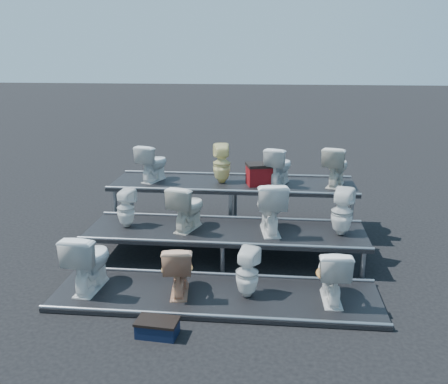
# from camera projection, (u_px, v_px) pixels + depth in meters

# --- Properties ---
(ground) EXTENTS (80.00, 80.00, 0.00)m
(ground) POSITION_uv_depth(u_px,v_px,m) (226.00, 258.00, 7.69)
(ground) COLOR black
(ground) RESTS_ON ground
(tier_front) EXTENTS (4.20, 1.20, 0.06)m
(tier_front) POSITION_uv_depth(u_px,v_px,m) (216.00, 296.00, 6.44)
(tier_front) COLOR black
(tier_front) RESTS_ON ground
(tier_mid) EXTENTS (4.20, 1.20, 0.46)m
(tier_mid) POSITION_uv_depth(u_px,v_px,m) (226.00, 244.00, 7.63)
(tier_mid) COLOR black
(tier_mid) RESTS_ON ground
(tier_back) EXTENTS (4.20, 1.20, 0.86)m
(tier_back) POSITION_uv_depth(u_px,v_px,m) (233.00, 206.00, 8.82)
(tier_back) COLOR black
(tier_back) RESTS_ON ground
(toilet_0) EXTENTS (0.51, 0.81, 0.80)m
(toilet_0) POSITION_uv_depth(u_px,v_px,m) (89.00, 260.00, 6.48)
(toilet_0) COLOR white
(toilet_0) RESTS_ON tier_front
(toilet_1) EXTENTS (0.46, 0.71, 0.68)m
(toilet_1) POSITION_uv_depth(u_px,v_px,m) (179.00, 268.00, 6.38)
(toilet_1) COLOR tan
(toilet_1) RESTS_ON tier_front
(toilet_2) EXTENTS (0.36, 0.37, 0.64)m
(toilet_2) POSITION_uv_depth(u_px,v_px,m) (247.00, 273.00, 6.30)
(toilet_2) COLOR white
(toilet_2) RESTS_ON tier_front
(toilet_3) EXTENTS (0.42, 0.71, 0.71)m
(toilet_3) POSITION_uv_depth(u_px,v_px,m) (332.00, 274.00, 6.19)
(toilet_3) COLOR white
(toilet_3) RESTS_ON tier_front
(toilet_4) EXTENTS (0.35, 0.35, 0.60)m
(toilet_4) POSITION_uv_depth(u_px,v_px,m) (126.00, 208.00, 7.63)
(toilet_4) COLOR white
(toilet_4) RESTS_ON tier_mid
(toilet_5) EXTENTS (0.59, 0.77, 0.70)m
(toilet_5) POSITION_uv_depth(u_px,v_px,m) (187.00, 207.00, 7.53)
(toilet_5) COLOR silver
(toilet_5) RESTS_ON tier_mid
(toilet_6) EXTENTS (0.55, 0.83, 0.79)m
(toilet_6) POSITION_uv_depth(u_px,v_px,m) (270.00, 207.00, 7.39)
(toilet_6) COLOR white
(toilet_6) RESTS_ON tier_mid
(toilet_7) EXTENTS (0.41, 0.41, 0.70)m
(toilet_7) POSITION_uv_depth(u_px,v_px,m) (342.00, 212.00, 7.30)
(toilet_7) COLOR white
(toilet_7) RESTS_ON tier_mid
(toilet_8) EXTENTS (0.56, 0.72, 0.65)m
(toilet_8) POSITION_uv_depth(u_px,v_px,m) (153.00, 163.00, 8.75)
(toilet_8) COLOR white
(toilet_8) RESTS_ON tier_back
(toilet_9) EXTENTS (0.36, 0.36, 0.68)m
(toilet_9) POSITION_uv_depth(u_px,v_px,m) (222.00, 164.00, 8.62)
(toilet_9) COLOR beige
(toilet_9) RESTS_ON tier_back
(toilet_10) EXTENTS (0.56, 0.72, 0.65)m
(toilet_10) POSITION_uv_depth(u_px,v_px,m) (279.00, 166.00, 8.53)
(toilet_10) COLOR white
(toilet_10) RESTS_ON tier_back
(toilet_11) EXTENTS (0.57, 0.75, 0.68)m
(toilet_11) POSITION_uv_depth(u_px,v_px,m) (336.00, 166.00, 8.43)
(toilet_11) COLOR silver
(toilet_11) RESTS_ON tier_back
(red_crate) EXTENTS (0.52, 0.46, 0.32)m
(red_crate) POSITION_uv_depth(u_px,v_px,m) (260.00, 176.00, 8.53)
(red_crate) COLOR maroon
(red_crate) RESTS_ON tier_back
(step_stool) EXTENTS (0.47, 0.31, 0.16)m
(step_stool) POSITION_uv_depth(u_px,v_px,m) (157.00, 329.00, 5.59)
(step_stool) COLOR black
(step_stool) RESTS_ON ground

